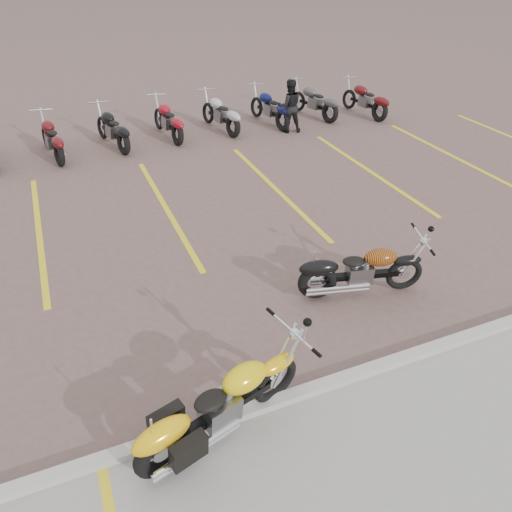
# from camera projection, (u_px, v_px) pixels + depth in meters

# --- Properties ---
(ground) EXTENTS (100.00, 100.00, 0.00)m
(ground) POSITION_uv_depth(u_px,v_px,m) (227.00, 314.00, 8.15)
(ground) COLOR brown
(ground) RESTS_ON ground
(curb) EXTENTS (60.00, 0.18, 0.12)m
(curb) POSITION_uv_depth(u_px,v_px,m) (279.00, 401.00, 6.57)
(curb) COLOR #ADAAA3
(curb) RESTS_ON ground
(parking_stripes) EXTENTS (38.00, 5.50, 0.01)m
(parking_stripes) POSITION_uv_depth(u_px,v_px,m) (166.00, 208.00, 11.23)
(parking_stripes) COLOR yellow
(parking_stripes) RESTS_ON ground
(yellow_cruiser) EXTENTS (2.33, 0.81, 0.98)m
(yellow_cruiser) POSITION_uv_depth(u_px,v_px,m) (217.00, 407.00, 5.95)
(yellow_cruiser) COLOR black
(yellow_cruiser) RESTS_ON ground
(flame_cruiser) EXTENTS (2.14, 0.67, 0.90)m
(flame_cruiser) POSITION_uv_depth(u_px,v_px,m) (358.00, 272.00, 8.37)
(flame_cruiser) COLOR black
(flame_cruiser) RESTS_ON ground
(person_b) EXTENTS (0.89, 0.77, 1.58)m
(person_b) POSITION_uv_depth(u_px,v_px,m) (289.00, 106.00, 15.09)
(person_b) COLOR black
(person_b) RESTS_ON ground
(bg_bike_row) EXTENTS (19.08, 2.07, 1.10)m
(bg_bike_row) POSITION_uv_depth(u_px,v_px,m) (81.00, 133.00, 13.80)
(bg_bike_row) COLOR black
(bg_bike_row) RESTS_ON ground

